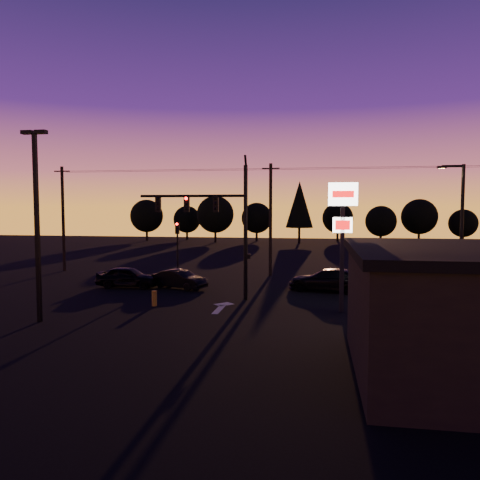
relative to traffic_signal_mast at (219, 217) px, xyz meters
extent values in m
plane|color=black|center=(0.10, -3.99, -4.94)|extent=(120.00, 120.00, 0.00)
cube|color=beige|center=(0.60, -2.99, -4.93)|extent=(0.35, 2.20, 0.01)
cube|color=beige|center=(0.60, -1.59, -4.93)|extent=(1.20, 1.20, 0.01)
cylinder|color=black|center=(1.60, 0.01, -0.94)|extent=(0.24, 0.24, 8.00)
cylinder|color=black|center=(1.60, 0.01, 3.26)|extent=(0.14, 0.52, 0.76)
cylinder|color=black|center=(-1.65, 0.01, 1.26)|extent=(6.50, 0.16, 0.16)
cube|color=black|center=(-0.20, 0.01, 0.76)|extent=(0.32, 0.22, 0.95)
sphere|color=black|center=(-0.20, -0.12, 1.11)|extent=(0.18, 0.18, 0.18)
sphere|color=black|center=(-0.20, -0.12, 0.81)|extent=(0.18, 0.18, 0.18)
sphere|color=black|center=(-0.20, -0.12, 0.51)|extent=(0.18, 0.18, 0.18)
cube|color=black|center=(-2.00, 0.01, 0.76)|extent=(0.32, 0.22, 0.95)
sphere|color=#FF0705|center=(-2.00, -0.12, 1.11)|extent=(0.18, 0.18, 0.18)
sphere|color=black|center=(-2.00, -0.12, 0.81)|extent=(0.18, 0.18, 0.18)
sphere|color=black|center=(-2.00, -0.12, 0.51)|extent=(0.18, 0.18, 0.18)
cube|color=black|center=(-3.80, 0.01, 0.76)|extent=(0.32, 0.22, 0.95)
sphere|color=black|center=(-3.80, -0.12, 1.11)|extent=(0.18, 0.18, 0.18)
sphere|color=black|center=(-3.80, -0.12, 0.81)|extent=(0.18, 0.18, 0.18)
sphere|color=black|center=(-3.80, -0.12, 0.51)|extent=(0.18, 0.18, 0.18)
cube|color=black|center=(1.78, 0.01, -2.34)|extent=(0.22, 0.18, 0.28)
cylinder|color=black|center=(-4.90, 7.51, -3.14)|extent=(0.14, 0.14, 3.60)
cube|color=black|center=(-4.90, 7.51, -1.04)|extent=(0.30, 0.20, 0.90)
sphere|color=#FF0705|center=(-4.90, 7.39, -0.72)|extent=(0.18, 0.18, 0.18)
sphere|color=black|center=(-4.90, 7.39, -1.00)|extent=(0.18, 0.18, 0.18)
sphere|color=black|center=(-4.90, 7.39, -1.28)|extent=(0.18, 0.18, 0.18)
cube|color=black|center=(-7.40, -6.99, -0.44)|extent=(0.18, 0.18, 9.00)
cube|color=black|center=(-7.75, -6.99, 4.11)|extent=(0.55, 0.30, 0.18)
cube|color=black|center=(-7.05, -6.99, 4.11)|extent=(0.55, 0.30, 0.18)
cube|color=black|center=(7.10, -2.49, -1.74)|extent=(0.22, 0.22, 6.40)
cube|color=white|center=(7.10, -2.49, 1.26)|extent=(1.50, 0.25, 1.20)
cube|color=red|center=(7.10, -2.63, 1.26)|extent=(1.10, 0.02, 0.35)
cube|color=white|center=(7.10, -2.49, -0.34)|extent=(1.00, 0.22, 0.80)
cube|color=red|center=(7.10, -2.62, -0.34)|extent=(0.75, 0.02, 0.50)
cylinder|color=black|center=(14.10, 1.51, -0.94)|extent=(0.20, 0.20, 8.00)
cylinder|color=black|center=(13.50, 1.51, 2.96)|extent=(1.20, 0.14, 0.14)
cube|color=black|center=(12.90, 1.51, 2.91)|extent=(0.50, 0.22, 0.14)
plane|color=#FFB759|center=(12.90, 1.51, 2.83)|extent=(0.35, 0.35, 0.00)
cylinder|color=black|center=(-15.90, 10.01, -0.44)|extent=(0.26, 0.26, 9.00)
cube|color=black|center=(-15.90, 10.01, 3.66)|extent=(1.40, 0.10, 0.10)
cylinder|color=black|center=(2.10, 10.01, -0.44)|extent=(0.26, 0.26, 9.00)
cube|color=black|center=(2.10, 10.01, 3.66)|extent=(1.40, 0.10, 0.10)
cylinder|color=black|center=(-6.90, 9.41, 3.61)|extent=(18.00, 0.02, 0.02)
cylinder|color=black|center=(-6.90, 10.01, 3.66)|extent=(18.00, 0.02, 0.02)
cylinder|color=black|center=(-6.90, 10.61, 3.61)|extent=(18.00, 0.02, 0.02)
cylinder|color=black|center=(11.10, 9.41, 3.61)|extent=(18.00, 0.02, 0.02)
cylinder|color=black|center=(11.10, 10.01, 3.66)|extent=(18.00, 0.02, 0.02)
cylinder|color=black|center=(11.10, 10.61, 3.61)|extent=(18.00, 0.02, 0.02)
cube|color=black|center=(9.10, -7.47, -3.54)|extent=(2.20, 0.05, 1.60)
cube|color=black|center=(12.10, -7.47, -3.54)|extent=(2.20, 0.05, 1.60)
cylinder|color=#A9861C|center=(-3.17, -2.64, -4.50)|extent=(0.29, 0.29, 0.86)
cylinder|color=black|center=(-21.90, 46.01, -4.12)|extent=(0.36, 0.36, 1.62)
sphere|color=black|center=(-21.90, 46.01, -0.87)|extent=(5.36, 5.36, 5.36)
cylinder|color=black|center=(-15.90, 49.01, -4.25)|extent=(0.36, 0.36, 1.38)
sphere|color=black|center=(-15.90, 49.01, -1.50)|extent=(4.54, 4.54, 4.54)
cylinder|color=black|center=(-9.90, 44.01, -4.06)|extent=(0.36, 0.36, 1.75)
sphere|color=black|center=(-9.90, 44.01, -0.56)|extent=(5.77, 5.78, 5.78)
cylinder|color=black|center=(-3.90, 48.01, -4.19)|extent=(0.36, 0.36, 1.50)
sphere|color=black|center=(-3.90, 48.01, -1.19)|extent=(4.95, 4.95, 4.95)
cylinder|color=black|center=(3.10, 45.01, -3.75)|extent=(0.36, 0.36, 2.38)
cone|color=black|center=(3.10, 45.01, 1.00)|extent=(4.18, 4.18, 7.12)
cylinder|color=black|center=(9.10, 50.01, -4.19)|extent=(0.36, 0.36, 1.50)
sphere|color=black|center=(9.10, 50.01, -1.19)|extent=(4.95, 4.95, 4.95)
cylinder|color=black|center=(15.10, 44.01, -4.25)|extent=(0.36, 0.36, 1.38)
sphere|color=black|center=(15.10, 44.01, -1.50)|extent=(4.54, 4.54, 4.54)
cylinder|color=black|center=(21.10, 47.01, -4.12)|extent=(0.36, 0.36, 1.62)
sphere|color=black|center=(21.10, 47.01, -0.87)|extent=(5.36, 5.36, 5.36)
cylinder|color=black|center=(27.10, 46.01, -4.31)|extent=(0.36, 0.36, 1.25)
sphere|color=black|center=(27.10, 46.01, -1.81)|extent=(4.12, 4.12, 4.12)
imported|color=black|center=(-7.04, 2.84, -4.21)|extent=(4.30, 1.82, 1.45)
imported|color=black|center=(-3.41, 3.01, -4.30)|extent=(4.10, 2.62, 1.27)
imported|color=black|center=(6.51, 3.59, -4.19)|extent=(5.48, 3.17, 1.50)
imported|color=black|center=(10.49, -7.09, -4.18)|extent=(3.09, 5.66, 1.50)
camera|label=1|loc=(5.78, -27.39, 0.60)|focal=35.00mm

